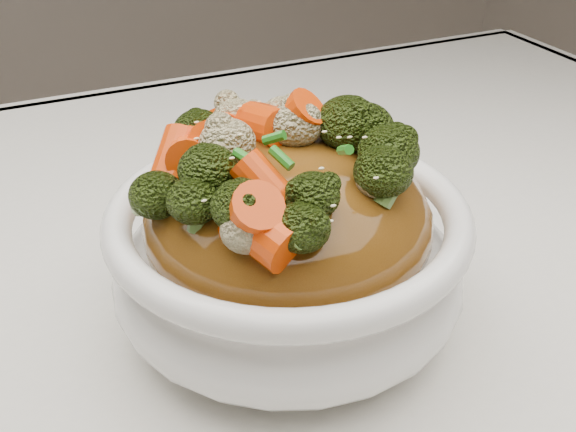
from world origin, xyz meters
name	(u,v)px	position (x,y,z in m)	size (l,w,h in m)	color
tablecloth	(207,308)	(0.00, 0.00, 0.73)	(1.20, 0.80, 0.04)	white
bowl	(288,261)	(0.04, -0.05, 0.79)	(0.22, 0.22, 0.09)	white
sauce_base	(288,220)	(0.04, -0.05, 0.82)	(0.18, 0.18, 0.10)	brown
carrots	(288,124)	(0.04, -0.05, 0.89)	(0.18, 0.18, 0.05)	#F64608
broccoli	(288,126)	(0.04, -0.05, 0.89)	(0.18, 0.18, 0.04)	black
cauliflower	(288,129)	(0.04, -0.05, 0.88)	(0.18, 0.18, 0.04)	#C5B987
scallions	(288,122)	(0.04, -0.05, 0.89)	(0.13, 0.13, 0.02)	#22761B
sesame_seeds	(288,122)	(0.04, -0.05, 0.89)	(0.16, 0.16, 0.01)	beige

